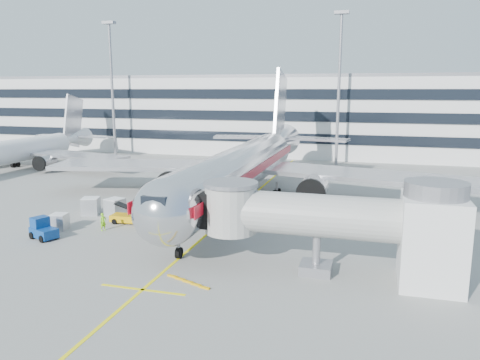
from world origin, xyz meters
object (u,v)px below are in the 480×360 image
(cargo_container_front, at_px, (59,222))
(belt_loader, at_px, (131,218))
(baggage_tug, at_px, (43,229))
(ramp_worker, at_px, (103,222))
(cargo_container_left, at_px, (91,206))
(main_jet, at_px, (246,165))
(cargo_container_right, at_px, (115,207))

(cargo_container_front, bearing_deg, belt_loader, 33.42)
(baggage_tug, distance_m, ramp_worker, 5.16)
(baggage_tug, bearing_deg, cargo_container_left, 94.09)
(belt_loader, xyz_separation_m, ramp_worker, (-1.33, -2.85, 0.25))
(belt_loader, relative_size, cargo_container_front, 2.65)
(cargo_container_front, xyz_separation_m, ramp_worker, (4.14, 0.76, 0.08))
(belt_loader, distance_m, baggage_tug, 8.16)
(main_jet, distance_m, belt_loader, 15.07)
(belt_loader, height_order, cargo_container_left, belt_loader)
(main_jet, distance_m, cargo_container_right, 15.40)
(cargo_container_right, xyz_separation_m, ramp_worker, (1.80, -5.11, -0.05))
(cargo_container_left, relative_size, cargo_container_right, 1.05)
(baggage_tug, relative_size, cargo_container_left, 1.35)
(belt_loader, bearing_deg, cargo_container_left, 162.06)
(cargo_container_left, height_order, cargo_container_front, cargo_container_left)
(cargo_container_right, distance_m, cargo_container_front, 6.32)
(main_jet, bearing_deg, cargo_container_left, -143.83)
(baggage_tug, height_order, ramp_worker, baggage_tug)
(cargo_container_left, bearing_deg, cargo_container_front, -87.56)
(cargo_container_right, relative_size, ramp_worker, 1.21)
(cargo_container_front, distance_m, ramp_worker, 4.21)
(main_jet, distance_m, cargo_container_front, 21.13)
(main_jet, relative_size, belt_loader, 11.95)
(cargo_container_right, height_order, ramp_worker, cargo_container_right)
(cargo_container_right, xyz_separation_m, cargo_container_front, (-2.35, -5.87, -0.14))
(main_jet, relative_size, cargo_container_front, 31.67)
(main_jet, relative_size, cargo_container_left, 24.06)
(baggage_tug, height_order, cargo_container_right, baggage_tug)
(cargo_container_left, height_order, ramp_worker, cargo_container_left)
(baggage_tug, relative_size, cargo_container_right, 1.42)
(main_jet, height_order, ramp_worker, main_jet)
(main_jet, bearing_deg, belt_loader, -124.43)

